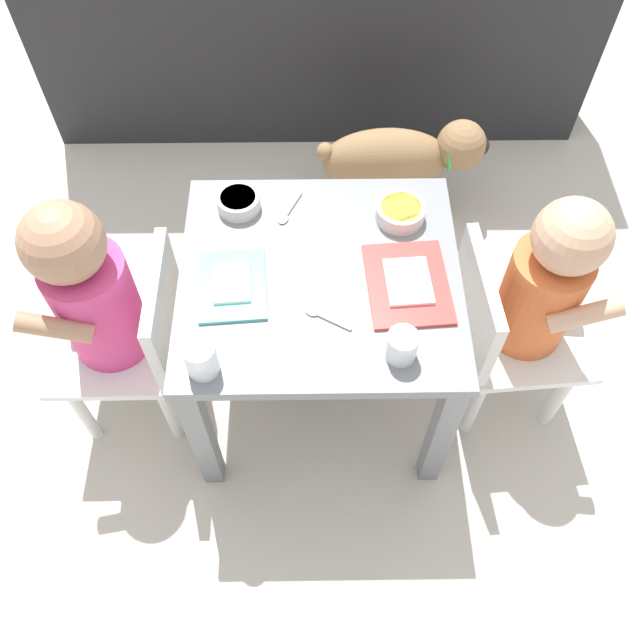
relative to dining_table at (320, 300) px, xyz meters
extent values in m
plane|color=beige|center=(0.00, 0.00, -0.39)|extent=(7.00, 7.00, 0.00)
cube|color=slate|center=(0.00, 0.00, 0.07)|extent=(0.57, 0.53, 0.03)
cube|color=slate|center=(-0.25, -0.24, -0.16)|extent=(0.04, 0.04, 0.45)
cube|color=slate|center=(0.25, -0.24, -0.16)|extent=(0.04, 0.04, 0.45)
cube|color=slate|center=(-0.25, 0.24, -0.16)|extent=(0.04, 0.04, 0.45)
cube|color=slate|center=(0.25, 0.24, -0.16)|extent=(0.04, 0.04, 0.45)
cube|color=silver|center=(-0.45, -0.03, -0.11)|extent=(0.28, 0.28, 0.02)
cube|color=silver|center=(-0.33, -0.03, 0.01)|extent=(0.03, 0.27, 0.22)
cylinder|color=#D83F7F|center=(-0.45, -0.03, 0.03)|extent=(0.17, 0.17, 0.26)
sphere|color=#A87A5B|center=(-0.46, -0.03, 0.23)|extent=(0.16, 0.16, 0.16)
cylinder|color=silver|center=(-0.55, 0.07, -0.25)|extent=(0.03, 0.03, 0.26)
cylinder|color=silver|center=(-0.55, -0.13, -0.25)|extent=(0.03, 0.03, 0.26)
cylinder|color=silver|center=(-0.35, 0.07, -0.25)|extent=(0.03, 0.03, 0.26)
cylinder|color=silver|center=(-0.35, -0.13, -0.25)|extent=(0.03, 0.03, 0.26)
cylinder|color=#A87A5B|center=(-0.50, 0.06, 0.09)|extent=(0.15, 0.04, 0.09)
cylinder|color=#A87A5B|center=(-0.50, -0.12, 0.09)|extent=(0.15, 0.04, 0.09)
cube|color=silver|center=(0.45, -0.01, -0.11)|extent=(0.30, 0.30, 0.02)
cube|color=silver|center=(0.33, -0.02, 0.01)|extent=(0.04, 0.27, 0.22)
cylinder|color=#D86633|center=(0.45, -0.01, 0.02)|extent=(0.16, 0.16, 0.25)
sphere|color=tan|center=(0.46, -0.01, 0.21)|extent=(0.15, 0.15, 0.15)
cylinder|color=silver|center=(0.56, -0.11, -0.25)|extent=(0.03, 0.03, 0.26)
cylinder|color=silver|center=(0.55, 0.09, -0.25)|extent=(0.03, 0.03, 0.26)
cylinder|color=silver|center=(0.36, -0.12, -0.25)|extent=(0.03, 0.03, 0.26)
cylinder|color=silver|center=(0.35, 0.08, -0.25)|extent=(0.03, 0.03, 0.26)
cylinder|color=tan|center=(0.51, -0.10, 0.08)|extent=(0.15, 0.05, 0.09)
cylinder|color=tan|center=(0.50, 0.08, 0.08)|extent=(0.15, 0.05, 0.09)
ellipsoid|color=olive|center=(0.19, 0.62, -0.19)|extent=(0.37, 0.17, 0.19)
sphere|color=olive|center=(0.40, 0.62, -0.14)|extent=(0.14, 0.14, 0.14)
sphere|color=black|center=(0.45, 0.62, -0.14)|extent=(0.06, 0.06, 0.06)
torus|color=green|center=(0.37, 0.62, -0.15)|extent=(0.04, 0.12, 0.12)
sphere|color=olive|center=(0.02, 0.61, -0.15)|extent=(0.05, 0.05, 0.05)
cylinder|color=olive|center=(0.29, 0.57, -0.33)|extent=(0.04, 0.04, 0.12)
cylinder|color=olive|center=(0.29, 0.67, -0.33)|extent=(0.04, 0.04, 0.12)
cylinder|color=olive|center=(0.10, 0.57, -0.33)|extent=(0.04, 0.04, 0.12)
cylinder|color=olive|center=(0.09, 0.66, -0.33)|extent=(0.04, 0.04, 0.12)
cube|color=#4CC6BC|center=(-0.17, -0.03, 0.09)|extent=(0.14, 0.18, 0.01)
cube|color=white|center=(-0.17, -0.03, 0.10)|extent=(0.08, 0.10, 0.01)
cube|color=red|center=(0.17, -0.03, 0.09)|extent=(0.17, 0.22, 0.01)
cube|color=white|center=(0.17, -0.03, 0.10)|extent=(0.10, 0.12, 0.01)
cylinder|color=white|center=(-0.21, -0.21, 0.12)|extent=(0.06, 0.06, 0.07)
cylinder|color=silver|center=(-0.21, -0.21, 0.11)|extent=(0.05, 0.05, 0.04)
cylinder|color=white|center=(0.15, -0.19, 0.12)|extent=(0.06, 0.06, 0.06)
cylinder|color=silver|center=(0.15, -0.19, 0.11)|extent=(0.05, 0.05, 0.04)
cylinder|color=silver|center=(0.17, 0.15, 0.10)|extent=(0.10, 0.10, 0.03)
cylinder|color=gold|center=(0.17, 0.15, 0.12)|extent=(0.08, 0.08, 0.01)
cylinder|color=silver|center=(-0.17, 0.18, 0.10)|extent=(0.09, 0.09, 0.03)
cylinder|color=#B26633|center=(-0.17, 0.18, 0.12)|extent=(0.08, 0.08, 0.01)
cylinder|color=silver|center=(0.02, -0.11, 0.09)|extent=(0.07, 0.04, 0.01)
ellipsoid|color=silver|center=(-0.02, -0.09, 0.09)|extent=(0.03, 0.03, 0.01)
cylinder|color=silver|center=(-0.06, 0.19, 0.09)|extent=(0.04, 0.07, 0.01)
ellipsoid|color=silver|center=(-0.08, 0.15, 0.09)|extent=(0.03, 0.03, 0.01)
camera|label=1|loc=(-0.01, -0.81, 1.15)|focal=37.47mm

